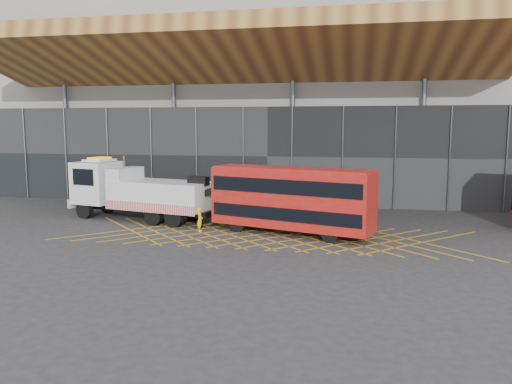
# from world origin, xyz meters

# --- Properties ---
(ground_plane) EXTENTS (120.00, 120.00, 0.00)m
(ground_plane) POSITION_xyz_m (0.00, 0.00, 0.00)
(ground_plane) COLOR #29292C
(road_markings) EXTENTS (24.76, 7.16, 0.01)m
(road_markings) POSITION_xyz_m (4.00, 0.00, 0.01)
(road_markings) COLOR #CA9313
(road_markings) RESTS_ON ground_plane
(construction_building) EXTENTS (55.00, 23.97, 18.00)m
(construction_building) POSITION_xyz_m (1.92, 18.40, 8.98)
(construction_building) COLOR gray
(construction_building) RESTS_ON ground_plane
(recovery_truck) EXTENTS (12.40, 5.36, 4.32)m
(recovery_truck) POSITION_xyz_m (-5.84, 3.33, 2.00)
(recovery_truck) COLOR black
(recovery_truck) RESTS_ON ground_plane
(bus_towed) EXTENTS (10.09, 5.13, 4.02)m
(bus_towed) POSITION_xyz_m (5.27, 0.66, 2.23)
(bus_towed) COLOR #AD140F
(bus_towed) RESTS_ON ground_plane
(worker) EXTENTS (0.48, 0.61, 1.47)m
(worker) POSITION_xyz_m (-0.31, 0.37, 0.73)
(worker) COLOR yellow
(worker) RESTS_ON ground_plane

